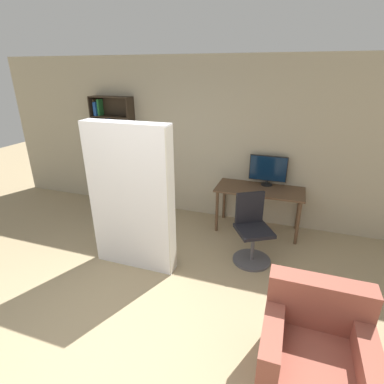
{
  "coord_description": "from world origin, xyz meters",
  "views": [
    {
      "loc": [
        1.42,
        -1.42,
        2.47
      ],
      "look_at": [
        0.29,
        1.86,
        1.05
      ],
      "focal_mm": 28.0,
      "sensor_mm": 36.0,
      "label": 1
    }
  ],
  "objects_px": {
    "bookshelf": "(113,154)",
    "mattress_near": "(132,199)",
    "armchair": "(314,351)",
    "monitor": "(268,169)",
    "office_chair": "(252,234)"
  },
  "relations": [
    {
      "from": "monitor",
      "to": "armchair",
      "type": "relative_size",
      "value": 0.7
    },
    {
      "from": "bookshelf",
      "to": "armchair",
      "type": "distance_m",
      "value": 4.52
    },
    {
      "from": "office_chair",
      "to": "monitor",
      "type": "bearing_deg",
      "value": 87.42
    },
    {
      "from": "monitor",
      "to": "office_chair",
      "type": "distance_m",
      "value": 1.23
    },
    {
      "from": "bookshelf",
      "to": "mattress_near",
      "type": "height_order",
      "value": "bookshelf"
    },
    {
      "from": "office_chair",
      "to": "bookshelf",
      "type": "xyz_separation_m",
      "value": [
        -2.82,
        1.08,
        0.61
      ]
    },
    {
      "from": "office_chair",
      "to": "mattress_near",
      "type": "xyz_separation_m",
      "value": [
        -1.46,
        -0.62,
        0.57
      ]
    },
    {
      "from": "monitor",
      "to": "mattress_near",
      "type": "distance_m",
      "value": 2.26
    },
    {
      "from": "office_chair",
      "to": "bookshelf",
      "type": "relative_size",
      "value": 0.47
    },
    {
      "from": "monitor",
      "to": "armchair",
      "type": "height_order",
      "value": "monitor"
    },
    {
      "from": "monitor",
      "to": "armchair",
      "type": "bearing_deg",
      "value": -75.23
    },
    {
      "from": "bookshelf",
      "to": "mattress_near",
      "type": "relative_size",
      "value": 1.06
    },
    {
      "from": "monitor",
      "to": "armchair",
      "type": "distance_m",
      "value": 2.85
    },
    {
      "from": "office_chair",
      "to": "armchair",
      "type": "bearing_deg",
      "value": -64.83
    },
    {
      "from": "armchair",
      "to": "bookshelf",
      "type": "bearing_deg",
      "value": 143.07
    }
  ]
}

